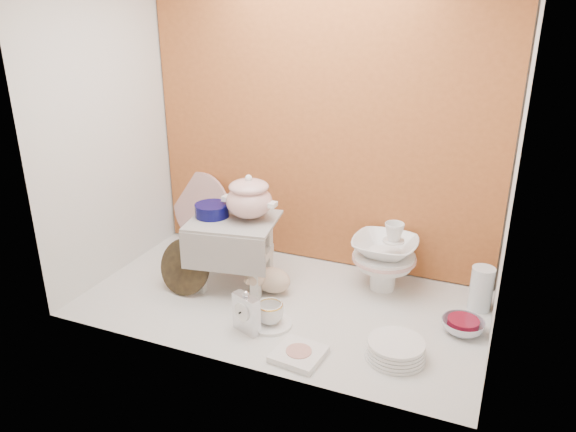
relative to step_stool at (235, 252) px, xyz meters
name	(u,v)px	position (x,y,z in m)	size (l,w,h in m)	color
ground	(282,302)	(0.28, -0.07, -0.17)	(1.80, 1.80, 0.00)	silver
niche_shell	(298,91)	(0.28, 0.11, 0.76)	(1.86, 1.03, 1.53)	#B35D2C
step_stool	(235,252)	(0.00, 0.00, 0.00)	(0.40, 0.34, 0.34)	silver
soup_tureen	(249,197)	(0.07, 0.04, 0.28)	(0.26, 0.26, 0.22)	white
cobalt_bowl	(212,210)	(-0.11, 0.00, 0.20)	(0.16, 0.16, 0.06)	#090945
floral_platter	(201,208)	(-0.41, 0.37, 0.03)	(0.41, 0.08, 0.41)	white
blue_white_vase	(228,231)	(-0.20, 0.29, -0.04)	(0.25, 0.25, 0.26)	white
lacquer_tray	(185,267)	(-0.18, -0.15, -0.04)	(0.27, 0.11, 0.25)	black
mantel_clock	(246,312)	(0.23, -0.35, -0.08)	(0.13, 0.04, 0.19)	silver
plush_pig	(272,280)	(0.20, -0.01, -0.10)	(0.23, 0.16, 0.13)	#CCAD90
teacup_saucer	(270,323)	(0.30, -0.27, -0.16)	(0.19, 0.19, 0.01)	white
gold_rim_teacup	(270,313)	(0.30, -0.27, -0.11)	(0.12, 0.12, 0.09)	white
lattice_dish	(299,354)	(0.50, -0.43, -0.16)	(0.18, 0.18, 0.03)	white
dinner_plate_stack	(396,349)	(0.85, -0.29, -0.13)	(0.24, 0.24, 0.07)	white
crystal_bowl	(463,326)	(1.07, -0.01, -0.14)	(0.18, 0.18, 0.06)	silver
clear_glass_vase	(481,289)	(1.12, 0.21, -0.07)	(0.10, 0.10, 0.20)	silver
porcelain_tower	(384,255)	(0.67, 0.23, 0.00)	(0.30, 0.30, 0.35)	white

